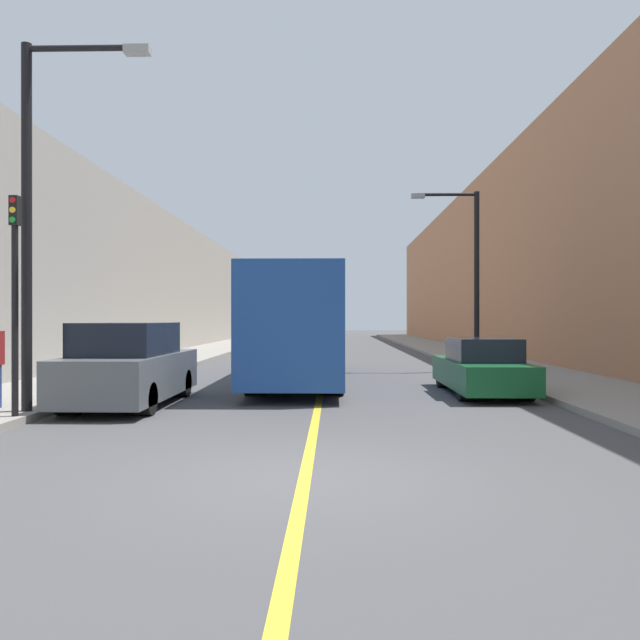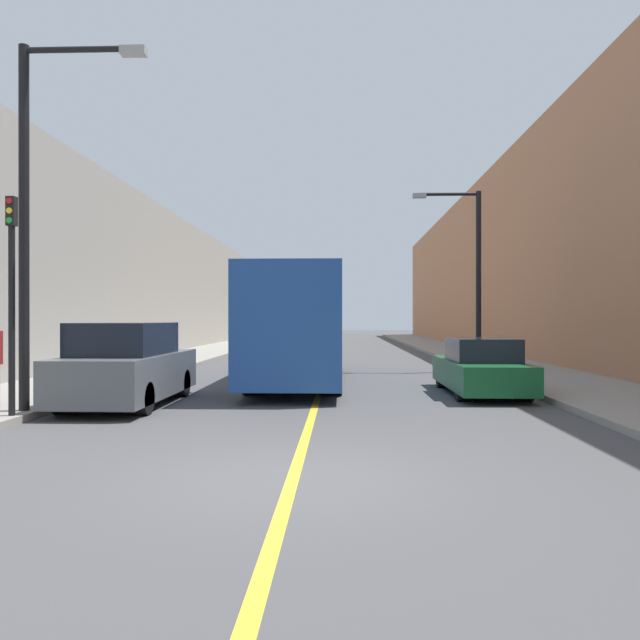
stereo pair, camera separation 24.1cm
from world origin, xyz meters
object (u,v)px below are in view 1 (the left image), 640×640
object	(u,v)px
parked_suv_left	(130,367)
car_right_near	(481,369)
street_lamp_left	(38,201)
street_lamp_right	(470,266)
traffic_light	(15,296)
bus	(301,325)

from	to	relation	value
parked_suv_left	car_right_near	bearing A→B (deg)	15.30
street_lamp_left	street_lamp_right	size ratio (longest dim) A/B	1.10
parked_suv_left	traffic_light	bearing A→B (deg)	-117.13
bus	street_lamp_left	world-z (taller)	street_lamp_left
car_right_near	street_lamp_left	world-z (taller)	street_lamp_left
parked_suv_left	car_right_near	world-z (taller)	parked_suv_left
bus	street_lamp_left	distance (m)	9.15
bus	parked_suv_left	distance (m)	6.63
parked_suv_left	street_lamp_left	bearing A→B (deg)	-121.82
street_lamp_right	traffic_light	world-z (taller)	street_lamp_right
street_lamp_left	traffic_light	bearing A→B (deg)	-101.01
bus	street_lamp_right	size ratio (longest dim) A/B	1.74
street_lamp_left	traffic_light	distance (m)	2.00
bus	street_lamp_left	xyz separation A→B (m)	(-4.78, -7.40, 2.50)
car_right_near	bus	bearing A→B (deg)	146.76
car_right_near	street_lamp_right	size ratio (longest dim) A/B	0.73
car_right_near	street_lamp_right	xyz separation A→B (m)	(1.23, 7.02, 3.27)
parked_suv_left	street_lamp_right	size ratio (longest dim) A/B	0.75
bus	car_right_near	bearing A→B (deg)	-33.24
bus	parked_suv_left	size ratio (longest dim) A/B	2.30
bus	car_right_near	world-z (taller)	bus
parked_suv_left	street_lamp_right	xyz separation A→B (m)	(9.69, 9.33, 3.06)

